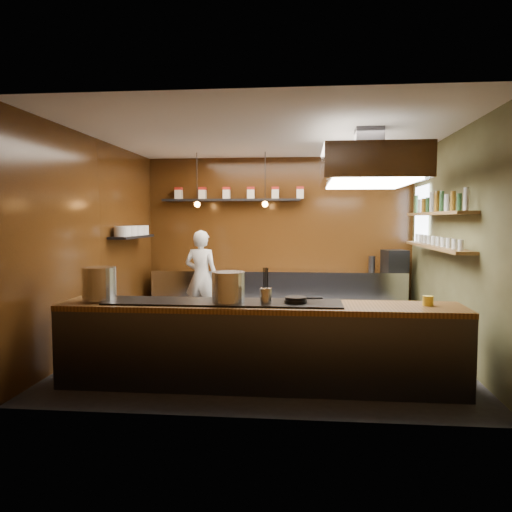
# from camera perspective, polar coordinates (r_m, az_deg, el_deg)

# --- Properties ---
(floor) EXTENTS (5.00, 5.00, 0.00)m
(floor) POSITION_cam_1_polar(r_m,az_deg,el_deg) (7.23, 1.54, -10.52)
(floor) COLOR black
(floor) RESTS_ON ground
(back_wall) EXTENTS (5.00, 0.00, 5.00)m
(back_wall) POSITION_cam_1_polar(r_m,az_deg,el_deg) (9.49, 2.63, 2.18)
(back_wall) COLOR black
(back_wall) RESTS_ON ground
(left_wall) EXTENTS (0.00, 5.00, 5.00)m
(left_wall) POSITION_cam_1_polar(r_m,az_deg,el_deg) (7.60, -17.61, 1.46)
(left_wall) COLOR black
(left_wall) RESTS_ON ground
(right_wall) EXTENTS (0.00, 5.00, 5.00)m
(right_wall) POSITION_cam_1_polar(r_m,az_deg,el_deg) (7.26, 21.64, 1.24)
(right_wall) COLOR #454527
(right_wall) RESTS_ON ground
(ceiling) EXTENTS (5.00, 5.00, 0.00)m
(ceiling) POSITION_cam_1_polar(r_m,az_deg,el_deg) (7.09, 1.59, 13.64)
(ceiling) COLOR silver
(ceiling) RESTS_ON back_wall
(window_pane) EXTENTS (0.00, 1.00, 1.00)m
(window_pane) POSITION_cam_1_polar(r_m,az_deg,el_deg) (8.89, 18.38, 4.40)
(window_pane) COLOR white
(window_pane) RESTS_ON right_wall
(prep_counter) EXTENTS (4.60, 0.65, 0.90)m
(prep_counter) POSITION_cam_1_polar(r_m,az_deg,el_deg) (9.26, 2.50, -4.40)
(prep_counter) COLOR silver
(prep_counter) RESTS_ON floor
(pass_counter) EXTENTS (4.40, 0.72, 0.94)m
(pass_counter) POSITION_cam_1_polar(r_m,az_deg,el_deg) (5.57, 0.31, -10.08)
(pass_counter) COLOR #38383D
(pass_counter) RESTS_ON floor
(tin_shelf) EXTENTS (2.60, 0.26, 0.04)m
(tin_shelf) POSITION_cam_1_polar(r_m,az_deg,el_deg) (9.44, -2.89, 6.41)
(tin_shelf) COLOR black
(tin_shelf) RESTS_ON back_wall
(plate_shelf) EXTENTS (0.30, 1.40, 0.04)m
(plate_shelf) POSITION_cam_1_polar(r_m,az_deg,el_deg) (8.47, -13.95, 2.14)
(plate_shelf) COLOR black
(plate_shelf) RESTS_ON left_wall
(bottle_shelf_upper) EXTENTS (0.26, 2.80, 0.04)m
(bottle_shelf_upper) POSITION_cam_1_polar(r_m,az_deg,el_deg) (7.50, 19.92, 4.58)
(bottle_shelf_upper) COLOR olive
(bottle_shelf_upper) RESTS_ON right_wall
(bottle_shelf_lower) EXTENTS (0.26, 2.80, 0.04)m
(bottle_shelf_lower) POSITION_cam_1_polar(r_m,az_deg,el_deg) (7.51, 19.83, 1.00)
(bottle_shelf_lower) COLOR olive
(bottle_shelf_lower) RESTS_ON right_wall
(extractor_hood) EXTENTS (1.20, 2.00, 0.72)m
(extractor_hood) POSITION_cam_1_polar(r_m,az_deg,el_deg) (6.66, 12.73, 9.85)
(extractor_hood) COLOR #38383D
(extractor_hood) RESTS_ON ceiling
(pendant_left) EXTENTS (0.10, 0.10, 0.95)m
(pendant_left) POSITION_cam_1_polar(r_m,az_deg,el_deg) (8.88, -6.74, 6.21)
(pendant_left) COLOR black
(pendant_left) RESTS_ON ceiling
(pendant_right) EXTENTS (0.10, 0.10, 0.95)m
(pendant_right) POSITION_cam_1_polar(r_m,az_deg,el_deg) (8.71, 1.05, 6.28)
(pendant_right) COLOR black
(pendant_right) RESTS_ON ceiling
(storage_tins) EXTENTS (2.43, 0.13, 0.22)m
(storage_tins) POSITION_cam_1_polar(r_m,az_deg,el_deg) (9.43, -1.99, 7.22)
(storage_tins) COLOR beige
(storage_tins) RESTS_ON tin_shelf
(plate_stacks) EXTENTS (0.26, 1.16, 0.16)m
(plate_stacks) POSITION_cam_1_polar(r_m,az_deg,el_deg) (8.47, -13.96, 2.82)
(plate_stacks) COLOR white
(plate_stacks) RESTS_ON plate_shelf
(bottles) EXTENTS (0.06, 2.66, 0.24)m
(bottles) POSITION_cam_1_polar(r_m,az_deg,el_deg) (7.51, 19.95, 5.65)
(bottles) COLOR silver
(bottles) RESTS_ON bottle_shelf_upper
(wine_glasses) EXTENTS (0.07, 2.37, 0.13)m
(wine_glasses) POSITION_cam_1_polar(r_m,az_deg,el_deg) (7.51, 19.85, 1.65)
(wine_glasses) COLOR silver
(wine_glasses) RESTS_ON bottle_shelf_lower
(stockpot_large) EXTENTS (0.38, 0.38, 0.37)m
(stockpot_large) POSITION_cam_1_polar(r_m,az_deg,el_deg) (5.88, -17.50, -2.99)
(stockpot_large) COLOR silver
(stockpot_large) RESTS_ON pass_counter
(stockpot_small) EXTENTS (0.41, 0.41, 0.33)m
(stockpot_small) POSITION_cam_1_polar(r_m,az_deg,el_deg) (5.42, -3.17, -3.57)
(stockpot_small) COLOR silver
(stockpot_small) RESTS_ON pass_counter
(utensil_crock) EXTENTS (0.15, 0.15, 0.17)m
(utensil_crock) POSITION_cam_1_polar(r_m,az_deg,el_deg) (5.36, 1.12, -4.57)
(utensil_crock) COLOR #B5B8BD
(utensil_crock) RESTS_ON pass_counter
(frying_pan) EXTENTS (0.42, 0.25, 0.06)m
(frying_pan) POSITION_cam_1_polar(r_m,az_deg,el_deg) (5.44, 4.62, -5.01)
(frying_pan) COLOR black
(frying_pan) RESTS_ON pass_counter
(butter_jar) EXTENTS (0.15, 0.15, 0.10)m
(butter_jar) POSITION_cam_1_polar(r_m,az_deg,el_deg) (5.66, 19.06, -4.85)
(butter_jar) COLOR yellow
(butter_jar) RESTS_ON pass_counter
(espresso_machine) EXTENTS (0.47, 0.46, 0.39)m
(espresso_machine) POSITION_cam_1_polar(r_m,az_deg,el_deg) (9.27, 15.57, -0.53)
(espresso_machine) COLOR black
(espresso_machine) RESTS_ON prep_counter
(chef) EXTENTS (0.65, 0.48, 1.65)m
(chef) POSITION_cam_1_polar(r_m,az_deg,el_deg) (8.84, -6.28, -2.39)
(chef) COLOR silver
(chef) RESTS_ON floor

